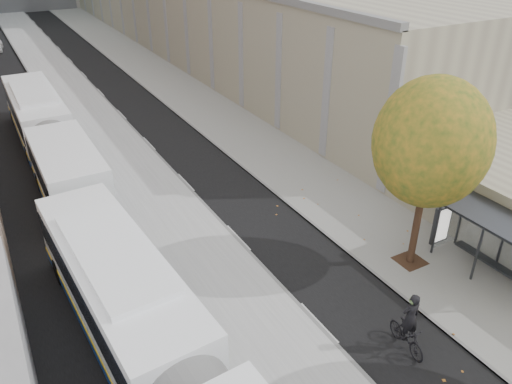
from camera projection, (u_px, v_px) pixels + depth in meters
bus_platform at (93, 124)px, 33.81m from camera, size 4.25×150.00×0.15m
sidewalk at (201, 105)px, 37.27m from camera, size 4.75×150.00×0.08m
bus_shelter at (500, 227)px, 18.53m from camera, size 1.90×4.40×2.53m
tree_c at (431, 143)px, 17.72m from camera, size 4.20×4.20×7.28m
bus_near at (169, 369)px, 13.39m from camera, size 3.78×18.05×2.99m
bus_far at (48, 135)px, 27.86m from camera, size 2.71×17.95×2.99m
cyclist at (408, 329)px, 15.80m from camera, size 0.72×1.78×2.21m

